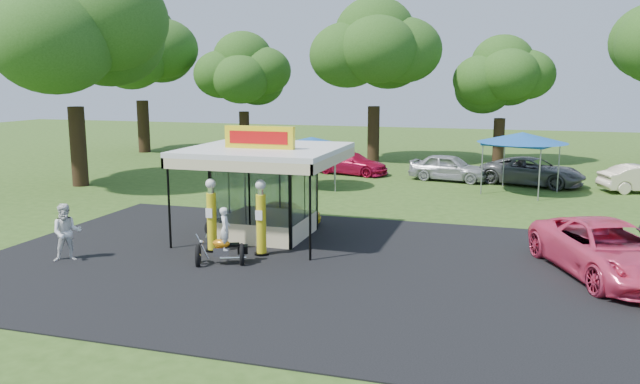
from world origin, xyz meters
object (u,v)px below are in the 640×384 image
Objects in this scene: gas_pump_right at (261,220)px; tent_west at (311,142)px; tent_east at (522,138)px; gas_station_kiosk at (266,190)px; bg_car_b at (351,163)px; motorcycle at (224,242)px; pink_sedan at (608,250)px; spectator_west at (67,233)px; kiosk_car at (286,212)px; bg_car_c at (449,167)px; gas_pump_left at (212,217)px; bg_car_d at (533,171)px.

tent_west is at bearing 100.62° from gas_pump_right.
tent_west is 0.88× the size of tent_east.
bg_car_b is (-0.79, 16.08, -1.10)m from gas_station_kiosk.
gas_pump_right is at bearing 37.88° from motorcycle.
pink_sedan is 1.26× the size of bg_car_b.
gas_pump_right is at bearing -13.49° from spectator_west.
bg_car_b is at bearing 3.25° from kiosk_car.
bg_car_c is at bearing 51.13° from motorcycle.
tent_east reaches higher than pink_sedan.
spectator_west reaches higher than bg_car_c.
gas_pump_left is 12.54m from pink_sedan.
tent_west is 10.92m from tent_east.
bg_car_c is (5.25, 13.10, 0.30)m from kiosk_car.
bg_car_b is at bearing 92.80° from gas_station_kiosk.
gas_station_kiosk reaches higher than gas_pump_right.
gas_pump_right reaches higher than bg_car_b.
bg_car_d is at bearing 20.74° from tent_west.
motorcycle is at bearing -119.47° from tent_east.
bg_car_c is (10.22, 20.12, -0.18)m from spectator_west.
spectator_west is at bearing -149.75° from gas_pump_left.
motorcycle is 19.75m from bg_car_c.
gas_pump_left is 4.63m from spectator_west.
tent_west is at bearing 98.83° from gas_station_kiosk.
gas_station_kiosk is 2.77× the size of motorcycle.
bg_car_d is at bearing 62.67° from gas_pump_right.
pink_sedan reaches higher than bg_car_c.
tent_east is (10.11, 14.79, 1.64)m from gas_pump_left.
tent_west is (-13.19, 12.18, 1.68)m from pink_sedan.
kiosk_car is 0.51× the size of bg_car_d.
spectator_west is 22.27m from tent_east.
bg_car_c is at bearing 70.71° from gas_pump_left.
gas_station_kiosk reaches higher than kiosk_car.
gas_pump_right is at bearing 163.32° from pink_sedan.
motorcycle is at bearing -24.28° from spectator_west.
gas_pump_left is at bearing 162.98° from pink_sedan.
bg_car_d is (10.62, -0.99, 0.09)m from bg_car_b.
bg_car_d is (14.81, 19.90, -0.18)m from spectator_west.
motorcycle is 0.43× the size of bg_car_c.
motorcycle reaches higher than pink_sedan.
tent_east reaches higher than tent_west.
gas_pump_left is 0.46× the size of bg_car_d.
gas_pump_left is at bearing -166.96° from bg_car_b.
tent_east is (-2.38, 13.75, 2.03)m from pink_sedan.
pink_sedan reaches higher than bg_car_b.
spectator_west is at bearing 144.69° from kiosk_car.
gas_station_kiosk is 2.84× the size of spectator_west.
kiosk_car is 14.11m from bg_car_c.
spectator_west is at bearing 169.78° from pink_sedan.
motorcycle is 5.15m from spectator_west.
spectator_west is (-5.03, -1.06, 0.19)m from motorcycle.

